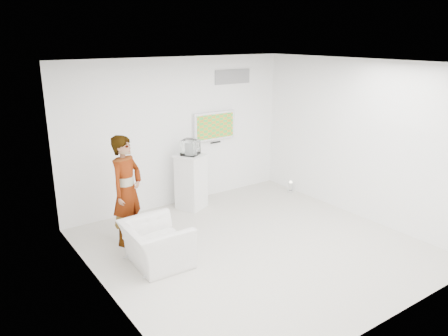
# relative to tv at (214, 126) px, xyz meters

# --- Properties ---
(room) EXTENTS (5.01, 5.01, 3.00)m
(room) POSITION_rel_tv_xyz_m (-0.85, -2.45, -0.05)
(room) COLOR beige
(room) RESTS_ON ground
(tv) EXTENTS (1.00, 0.08, 0.60)m
(tv) POSITION_rel_tv_xyz_m (0.00, 0.00, 0.00)
(tv) COLOR silver
(tv) RESTS_ON room
(logo_decal) EXTENTS (0.90, 0.02, 0.30)m
(logo_decal) POSITION_rel_tv_xyz_m (0.50, 0.04, 1.00)
(logo_decal) COLOR gray
(logo_decal) RESTS_ON room
(person) EXTENTS (0.81, 0.73, 1.86)m
(person) POSITION_rel_tv_xyz_m (-2.48, -1.10, -0.62)
(person) COLOR white
(person) RESTS_ON room
(armchair) EXTENTS (0.92, 1.05, 0.66)m
(armchair) POSITION_rel_tv_xyz_m (-2.44, -2.04, -1.22)
(armchair) COLOR white
(armchair) RESTS_ON room
(pedestal) EXTENTS (0.72, 0.72, 1.12)m
(pedestal) POSITION_rel_tv_xyz_m (-0.81, -0.36, -0.99)
(pedestal) COLOR white
(pedestal) RESTS_ON room
(floor_uplight) EXTENTS (0.21, 0.21, 0.25)m
(floor_uplight) POSITION_rel_tv_xyz_m (1.49, -0.84, -1.43)
(floor_uplight) COLOR silver
(floor_uplight) RESTS_ON room
(vitrine) EXTENTS (0.43, 0.43, 0.31)m
(vitrine) POSITION_rel_tv_xyz_m (-0.81, -0.36, -0.28)
(vitrine) COLOR white
(vitrine) RESTS_ON pedestal
(console) EXTENTS (0.15, 0.17, 0.24)m
(console) POSITION_rel_tv_xyz_m (-0.81, -0.36, -0.31)
(console) COLOR white
(console) RESTS_ON pedestal
(wii_remote) EXTENTS (0.13, 0.11, 0.03)m
(wii_remote) POSITION_rel_tv_xyz_m (-2.34, -0.84, 0.13)
(wii_remote) COLOR white
(wii_remote) RESTS_ON person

